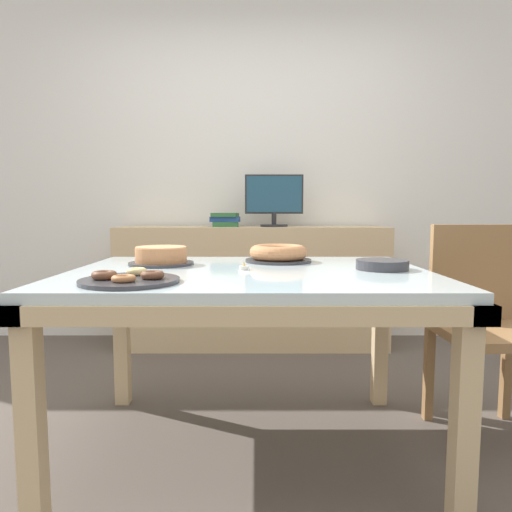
{
  "coord_description": "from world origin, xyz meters",
  "views": [
    {
      "loc": [
        0.03,
        -1.83,
        1.0
      ],
      "look_at": [
        0.04,
        -0.04,
        0.83
      ],
      "focal_mm": 32.0,
      "sensor_mm": 36.0,
      "label": 1
    }
  ],
  "objects": [
    {
      "name": "tealight_right_edge",
      "position": [
        -0.02,
        -0.0,
        0.78
      ],
      "size": [
        0.04,
        0.04,
        0.04
      ],
      "color": "silver",
      "rests_on": "dining_table"
    },
    {
      "name": "tealight_left_edge",
      "position": [
        -0.53,
        0.35,
        0.78
      ],
      "size": [
        0.04,
        0.04,
        0.04
      ],
      "color": "silver",
      "rests_on": "dining_table"
    },
    {
      "name": "dining_table",
      "position": [
        0.0,
        0.0,
        0.68
      ],
      "size": [
        1.46,
        1.08,
        0.77
      ],
      "color": "silver",
      "rests_on": "ground"
    },
    {
      "name": "computer_monitor",
      "position": [
        0.16,
        1.52,
        1.08
      ],
      "size": [
        0.42,
        0.2,
        0.38
      ],
      "color": "#262628",
      "rests_on": "sideboard"
    },
    {
      "name": "ground_plane",
      "position": [
        0.0,
        0.0,
        0.0
      ],
      "size": [
        12.0,
        12.0,
        0.0
      ],
      "primitive_type": "plane",
      "color": "#564C44"
    },
    {
      "name": "cake_chocolate_round",
      "position": [
        -0.39,
        0.17,
        0.8
      ],
      "size": [
        0.28,
        0.28,
        0.08
      ],
      "color": "#333338",
      "rests_on": "dining_table"
    },
    {
      "name": "sideboard",
      "position": [
        0.0,
        1.52,
        0.44
      ],
      "size": [
        1.96,
        0.44,
        0.89
      ],
      "color": "#D1B284",
      "rests_on": "ground"
    },
    {
      "name": "wall_back",
      "position": [
        0.0,
        1.82,
        1.3
      ],
      "size": [
        8.0,
        0.1,
        2.6
      ],
      "primitive_type": "cube",
      "color": "white",
      "rests_on": "ground"
    },
    {
      "name": "cake_golden_bundt",
      "position": [
        0.13,
        0.3,
        0.8
      ],
      "size": [
        0.31,
        0.31,
        0.08
      ],
      "color": "#333338",
      "rests_on": "dining_table"
    },
    {
      "name": "tealight_centre",
      "position": [
        -0.5,
        0.46,
        0.78
      ],
      "size": [
        0.04,
        0.04,
        0.04
      ],
      "color": "silver",
      "rests_on": "dining_table"
    },
    {
      "name": "pastry_platter",
      "position": [
        -0.39,
        -0.33,
        0.78
      ],
      "size": [
        0.33,
        0.33,
        0.04
      ],
      "color": "#333338",
      "rests_on": "dining_table"
    },
    {
      "name": "book_stack",
      "position": [
        -0.2,
        1.52,
        0.94
      ],
      "size": [
        0.22,
        0.19,
        0.1
      ],
      "color": "#2D6638",
      "rests_on": "sideboard"
    },
    {
      "name": "plate_stack",
      "position": [
        0.54,
        0.01,
        0.79
      ],
      "size": [
        0.21,
        0.21,
        0.04
      ],
      "color": "#333338",
      "rests_on": "dining_table"
    },
    {
      "name": "chair",
      "position": [
        1.05,
        0.18,
        0.52
      ],
      "size": [
        0.44,
        0.44,
        0.94
      ],
      "color": "olive",
      "rests_on": "ground"
    }
  ]
}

